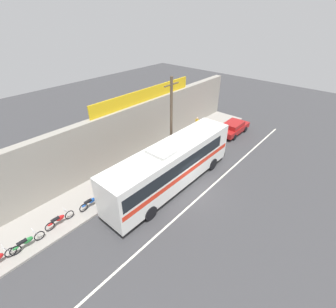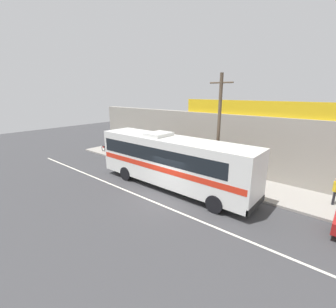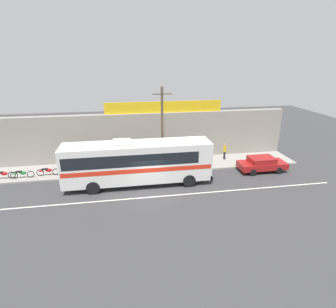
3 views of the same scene
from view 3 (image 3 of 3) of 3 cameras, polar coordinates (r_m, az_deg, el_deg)
name	(u,v)px [view 3 (image 3 of 3)]	position (r m, az deg, el deg)	size (l,w,h in m)	color
ground_plane	(149,192)	(21.16, -4.03, -8.14)	(70.00, 70.00, 0.00)	#3A3A3D
sidewalk_slab	(144,166)	(25.83, -5.21, -2.64)	(30.00, 3.60, 0.14)	gray
storefront_facade	(141,137)	(27.08, -5.73, 3.65)	(30.00, 0.70, 4.80)	gray
storefront_billboard	(164,107)	(26.67, -0.81, 10.00)	(11.59, 0.12, 1.10)	gold
road_center_stripe	(150,197)	(20.46, -3.80, -9.17)	(30.00, 0.14, 0.01)	silver
intercity_bus	(137,161)	(21.73, -6.70, -1.46)	(11.85, 2.61, 3.78)	silver
parked_car	(262,164)	(26.04, 19.39, -1.96)	(4.34, 1.87, 1.37)	maroon
utility_pole	(162,129)	(23.29, -1.25, 5.25)	(1.60, 0.22, 7.54)	brown
motorcycle_orange	(22,173)	(26.16, -28.74, -3.67)	(1.94, 0.56, 0.94)	black
motorcycle_black	(74,170)	(25.10, -19.42, -3.21)	(1.87, 0.56, 0.94)	black
motorcycle_red	(3,174)	(26.78, -31.75, -3.71)	(1.90, 0.56, 0.94)	black
motorcycle_green	(48,171)	(25.73, -24.29, -3.31)	(1.93, 0.56, 0.94)	black
pedestrian_far_left	(93,162)	(24.97, -15.63, -1.56)	(0.30, 0.48, 1.67)	black
pedestrian_by_curb	(225,150)	(27.63, 12.01, 0.80)	(0.30, 0.48, 1.65)	black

